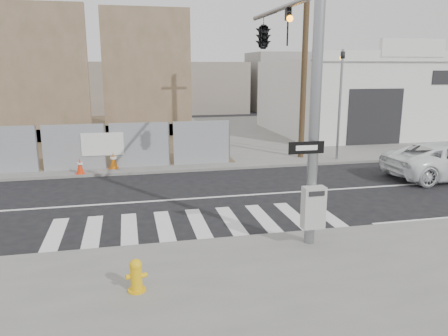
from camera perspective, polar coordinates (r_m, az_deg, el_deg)
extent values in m
plane|color=black|center=(15.35, -4.89, -4.06)|extent=(100.00, 100.00, 0.00)
cube|color=slate|center=(28.96, -8.67, 4.05)|extent=(50.00, 20.00, 0.12)
cylinder|color=gray|center=(10.74, 11.84, 8.07)|extent=(0.26, 0.26, 7.00)
cylinder|color=gray|center=(13.21, 7.47, 19.98)|extent=(0.14, 5.20, 0.14)
cube|color=#B2B2AF|center=(10.95, 11.60, -5.07)|extent=(0.55, 0.30, 1.05)
cube|color=black|center=(10.62, 10.71, 2.62)|extent=(0.90, 0.03, 0.30)
cube|color=silver|center=(10.60, 10.75, 2.60)|extent=(0.55, 0.01, 0.12)
imported|color=black|center=(12.60, 8.37, 17.78)|extent=(0.16, 0.20, 1.00)
imported|color=black|center=(14.67, 5.18, 17.17)|extent=(0.53, 2.48, 1.00)
cylinder|color=gray|center=(21.64, 14.87, 7.88)|extent=(0.12, 0.12, 5.20)
imported|color=black|center=(21.57, 15.27, 14.50)|extent=(0.16, 0.20, 1.00)
cube|color=brown|center=(28.02, -23.52, 11.20)|extent=(6.00, 0.50, 8.00)
cube|color=brown|center=(28.69, -22.73, 4.04)|extent=(6.00, 1.30, 0.80)
cube|color=brown|center=(28.59, -9.98, 12.07)|extent=(5.50, 0.50, 8.00)
cube|color=brown|center=(29.26, -9.74, 5.02)|extent=(5.50, 1.30, 0.80)
cube|color=silver|center=(31.88, 17.61, 8.86)|extent=(12.00, 10.00, 4.80)
cube|color=silver|center=(27.61, 23.27, 13.29)|extent=(12.00, 0.30, 0.60)
cube|color=silver|center=(27.58, 23.42, 14.22)|extent=(4.00, 0.30, 1.00)
cube|color=black|center=(26.62, 19.12, 6.32)|extent=(3.40, 0.06, 3.20)
cylinder|color=#4F3C24|center=(21.75, 10.51, 14.45)|extent=(0.28, 0.28, 10.00)
cylinder|color=#E9B00C|center=(9.25, -11.30, -15.36)|extent=(0.47, 0.47, 0.04)
cylinder|color=#E9B00C|center=(9.13, -11.38, -13.96)|extent=(0.31, 0.31, 0.54)
sphere|color=#E9B00C|center=(9.01, -11.46, -12.32)|extent=(0.25, 0.25, 0.25)
cylinder|color=#E9B00C|center=(9.11, -12.32, -13.70)|extent=(0.15, 0.14, 0.10)
cylinder|color=#E9B00C|center=(9.11, -10.46, -13.61)|extent=(0.15, 0.14, 0.10)
imported|color=white|center=(20.29, 27.12, 0.88)|extent=(5.38, 2.70, 1.46)
cube|color=red|center=(19.38, -18.23, -0.66)|extent=(0.37, 0.37, 0.03)
cone|color=red|center=(19.31, -18.30, 0.27)|extent=(0.33, 0.33, 0.67)
cylinder|color=silver|center=(19.29, -18.32, 0.55)|extent=(0.26, 0.26, 0.08)
cube|color=orange|center=(19.96, -14.18, 0.00)|extent=(0.47, 0.47, 0.03)
cone|color=orange|center=(19.88, -14.23, 0.98)|extent=(0.42, 0.42, 0.73)
cylinder|color=silver|center=(19.86, -14.25, 1.28)|extent=(0.28, 0.28, 0.08)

